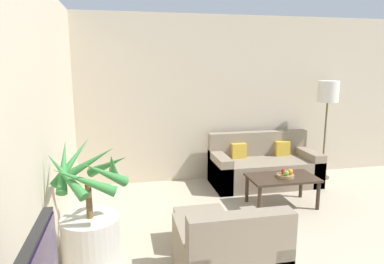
% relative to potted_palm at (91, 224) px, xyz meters
% --- Properties ---
extents(wall_back, '(7.96, 0.06, 2.70)m').
position_rel_potted_palm_xyz_m(wall_back, '(2.80, 2.29, 0.94)').
color(wall_back, beige).
rests_on(wall_back, ground_plane).
extents(potted_palm, '(0.80, 0.80, 1.24)m').
position_rel_potted_palm_xyz_m(potted_palm, '(0.00, 0.00, 0.00)').
color(potted_palm, beige).
rests_on(potted_palm, ground_plane).
extents(sofa_loveseat, '(1.70, 0.78, 0.82)m').
position_rel_potted_palm_xyz_m(sofa_loveseat, '(2.56, 1.80, -0.13)').
color(sofa_loveseat, gray).
rests_on(sofa_loveseat, ground_plane).
extents(floor_lamp, '(0.34, 0.34, 1.66)m').
position_rel_potted_palm_xyz_m(floor_lamp, '(3.68, 1.87, 1.00)').
color(floor_lamp, brown).
rests_on(floor_lamp, ground_plane).
extents(coffee_table, '(0.93, 0.54, 0.42)m').
position_rel_potted_palm_xyz_m(coffee_table, '(2.45, 0.92, -0.05)').
color(coffee_table, '#38281E').
rests_on(coffee_table, ground_plane).
extents(fruit_bowl, '(0.23, 0.23, 0.04)m').
position_rel_potted_palm_xyz_m(fruit_bowl, '(2.48, 0.89, 0.02)').
color(fruit_bowl, '#997A4C').
rests_on(fruit_bowl, coffee_table).
extents(apple_red, '(0.07, 0.07, 0.07)m').
position_rel_potted_palm_xyz_m(apple_red, '(2.47, 0.93, 0.08)').
color(apple_red, red).
rests_on(apple_red, fruit_bowl).
extents(apple_green, '(0.07, 0.07, 0.07)m').
position_rel_potted_palm_xyz_m(apple_green, '(2.46, 0.84, 0.08)').
color(apple_green, olive).
rests_on(apple_green, fruit_bowl).
extents(orange_fruit, '(0.07, 0.07, 0.07)m').
position_rel_potted_palm_xyz_m(orange_fruit, '(2.54, 0.88, 0.08)').
color(orange_fruit, orange).
rests_on(orange_fruit, fruit_bowl).
extents(armchair, '(0.83, 0.84, 0.82)m').
position_rel_potted_palm_xyz_m(armchair, '(1.18, -0.63, -0.14)').
color(armchair, gray).
rests_on(armchair, ground_plane).
extents(ottoman, '(0.54, 0.45, 0.35)m').
position_rel_potted_palm_xyz_m(ottoman, '(1.13, 0.15, -0.24)').
color(ottoman, gray).
rests_on(ottoman, ground_plane).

